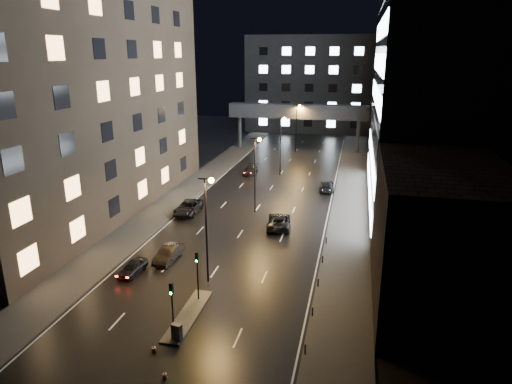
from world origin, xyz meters
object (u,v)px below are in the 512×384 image
car_toward_b (327,186)px  utility_cabinet (177,332)px  car_away_b (169,254)px  car_away_c (188,207)px  car_away_a (133,268)px  car_toward_a (279,221)px  car_away_d (250,170)px

car_toward_b → utility_cabinet: 42.44m
utility_cabinet → car_toward_b: bearing=91.7°
car_away_b → car_toward_b: car_toward_b is taller
car_away_c → car_away_a: bearing=-88.2°
utility_cabinet → car_toward_a: bearing=94.7°
car_away_d → utility_cabinet: size_ratio=3.84×
car_away_a → car_away_d: car_away_d is taller
car_away_d → car_toward_b: 15.68m
car_toward_a → utility_cabinet: size_ratio=4.57×
car_away_b → car_away_d: size_ratio=0.93×
car_away_c → utility_cabinet: size_ratio=4.58×
car_away_a → car_away_d: bearing=91.4°
car_away_b → car_toward_b: size_ratio=0.86×
car_toward_a → car_away_c: bearing=-17.8°
car_away_a → car_away_c: 17.74m
car_toward_a → car_away_b: bearing=43.8°
car_toward_b → car_toward_a: bearing=73.0°
car_toward_a → utility_cabinet: bearing=75.1°
car_away_b → car_toward_b: (14.12, 28.84, 0.01)m
car_toward_a → car_toward_b: 17.77m
car_away_d → car_toward_b: size_ratio=0.93×
car_away_d → car_toward_a: 26.05m
car_away_b → car_away_d: bearing=92.0°
car_away_b → utility_cabinet: size_ratio=3.57×
car_away_a → car_away_c: size_ratio=0.65×
car_away_c → car_toward_a: bearing=-12.2°
car_away_a → car_toward_a: car_toward_a is taller
car_away_d → car_toward_b: car_toward_b is taller
car_away_a → car_away_b: size_ratio=0.83×
car_toward_b → utility_cabinet: car_toward_b is taller
car_away_c → car_toward_a: size_ratio=1.00×
car_away_c → utility_cabinet: bearing=-72.3°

